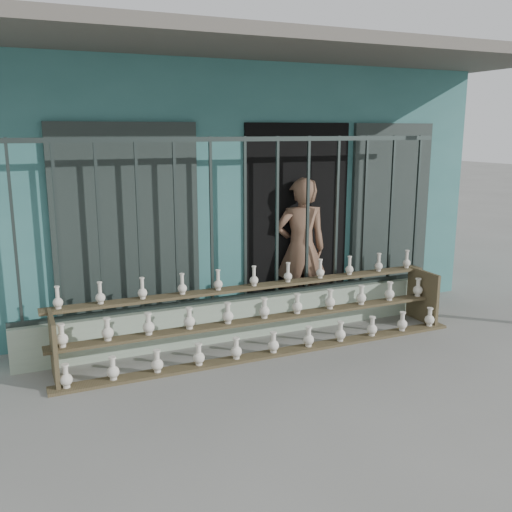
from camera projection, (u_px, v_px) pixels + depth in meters
name	position (u px, v px, depth m)	size (l,w,h in m)	color
ground	(298.00, 380.00, 5.40)	(60.00, 60.00, 0.00)	slate
workshop_building	(172.00, 176.00, 8.83)	(7.40, 6.60, 3.21)	#326A69
parapet_wall	(245.00, 317.00, 6.51)	(5.00, 0.20, 0.45)	#9FB49B
security_fence	(245.00, 220.00, 6.27)	(5.00, 0.04, 1.80)	#283330
shelf_rack	(264.00, 316.00, 6.13)	(4.50, 0.68, 0.85)	brown
elderly_woman	(301.00, 249.00, 7.02)	(0.64, 0.42, 1.76)	brown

